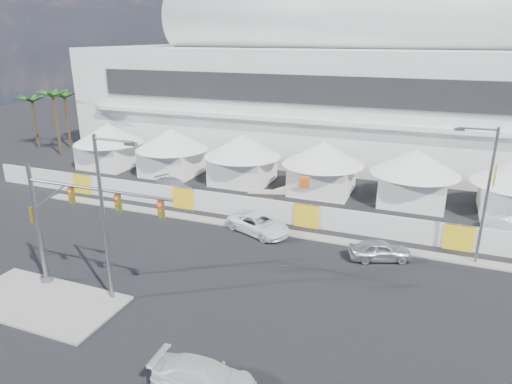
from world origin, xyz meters
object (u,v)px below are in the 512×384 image
at_px(sedan_silver, 380,250).
at_px(boom_lift, 261,202).
at_px(lot_car_a, 510,226).
at_px(lot_car_c, 174,186).
at_px(pickup_near, 205,378).
at_px(traffic_mast, 62,223).
at_px(pickup_curb, 259,224).
at_px(streetlight_curb, 484,187).
at_px(streetlight_median, 106,210).

xyz_separation_m(sedan_silver, boom_lift, (-11.50, 5.84, 0.15)).
xyz_separation_m(lot_car_a, lot_car_c, (-31.38, -0.95, 0.02)).
bearing_deg(pickup_near, traffic_mast, 66.20).
relative_size(pickup_curb, lot_car_a, 1.34).
height_order(streetlight_curb, boom_lift, streetlight_curb).
bearing_deg(traffic_mast, pickup_near, -21.53).
distance_m(pickup_near, boom_lift, 22.92).
bearing_deg(boom_lift, sedan_silver, -44.18).
bearing_deg(streetlight_curb, sedan_silver, -162.66).
distance_m(pickup_near, lot_car_c, 28.91).
bearing_deg(pickup_near, lot_car_c, 31.66).
relative_size(pickup_curb, lot_car_c, 1.14).
bearing_deg(sedan_silver, streetlight_median, 107.65).
bearing_deg(lot_car_c, boom_lift, -74.87).
height_order(sedan_silver, pickup_curb, pickup_curb).
distance_m(sedan_silver, pickup_curb, 10.05).
height_order(pickup_curb, pickup_near, pickup_curb).
bearing_deg(pickup_near, streetlight_curb, -35.78).
xyz_separation_m(lot_car_c, traffic_mast, (3.90, -19.16, 3.90)).
relative_size(pickup_near, lot_car_a, 1.20).
distance_m(sedan_silver, lot_car_a, 12.74).
height_order(sedan_silver, lot_car_c, sedan_silver).
height_order(streetlight_median, streetlight_curb, streetlight_median).
distance_m(lot_car_a, streetlight_curb, 8.90).
bearing_deg(lot_car_a, pickup_near, 176.18).
height_order(sedan_silver, traffic_mast, traffic_mast).
xyz_separation_m(streetlight_curb, boom_lift, (-17.81, 3.87, -4.87)).
height_order(pickup_near, lot_car_a, pickup_near).
bearing_deg(pickup_curb, lot_car_c, 84.08).
relative_size(pickup_curb, traffic_mast, 0.53).
bearing_deg(streetlight_curb, traffic_mast, -151.01).
distance_m(streetlight_median, streetlight_curb, 24.83).
bearing_deg(lot_car_c, streetlight_curb, -76.49).
xyz_separation_m(lot_car_a, boom_lift, (-20.92, -2.74, 0.22)).
height_order(pickup_curb, traffic_mast, traffic_mast).
height_order(pickup_near, boom_lift, boom_lift).
distance_m(traffic_mast, boom_lift, 18.94).
bearing_deg(streetlight_median, lot_car_c, 111.26).
bearing_deg(lot_car_c, sedan_silver, -84.33).
height_order(traffic_mast, boom_lift, traffic_mast).
distance_m(pickup_near, streetlight_curb, 22.55).
xyz_separation_m(sedan_silver, traffic_mast, (-18.06, -11.53, 3.86)).
distance_m(lot_car_a, streetlight_median, 31.75).
bearing_deg(pickup_curb, pickup_near, -144.43).
relative_size(lot_car_c, streetlight_curb, 0.49).
xyz_separation_m(traffic_mast, boom_lift, (6.56, 17.37, -3.71)).
bearing_deg(traffic_mast, boom_lift, 69.32).
height_order(lot_car_a, streetlight_median, streetlight_median).
relative_size(pickup_curb, pickup_near, 1.11).
distance_m(streetlight_median, boom_lift, 18.45).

